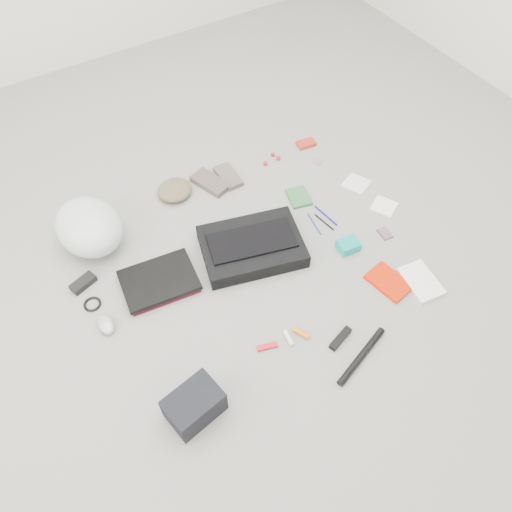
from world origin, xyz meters
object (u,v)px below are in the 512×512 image
bike_helmet (89,227)px  camera_bag (194,405)px  book_red (389,282)px  messenger_bag (252,247)px  laptop (159,280)px  accordion_wallet (348,245)px

bike_helmet → camera_bag: bike_helmet is taller
book_red → messenger_bag: bearing=121.8°
laptop → accordion_wallet: accordion_wallet is taller
messenger_bag → accordion_wallet: 0.45m
laptop → camera_bag: camera_bag is taller
laptop → camera_bag: size_ratio=1.60×
bike_helmet → accordion_wallet: 1.21m
bike_helmet → messenger_bag: bearing=-43.6°
messenger_bag → accordion_wallet: (0.39, -0.22, -0.01)m
accordion_wallet → book_red: bearing=-75.9°
book_red → camera_bag: bearing=173.6°
camera_bag → laptop: bearing=67.7°
bike_helmet → accordion_wallet: bike_helmet is taller
laptop → book_red: (0.88, -0.53, -0.02)m
laptop → bike_helmet: bike_helmet is taller
book_red → bike_helmet: bearing=128.2°
camera_bag → accordion_wallet: camera_bag is taller
book_red → accordion_wallet: size_ratio=1.96×
messenger_bag → book_red: 0.64m
messenger_bag → book_red: (0.43, -0.47, -0.03)m
messenger_bag → camera_bag: (-0.58, -0.54, 0.03)m
book_red → accordion_wallet: bearing=87.3°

